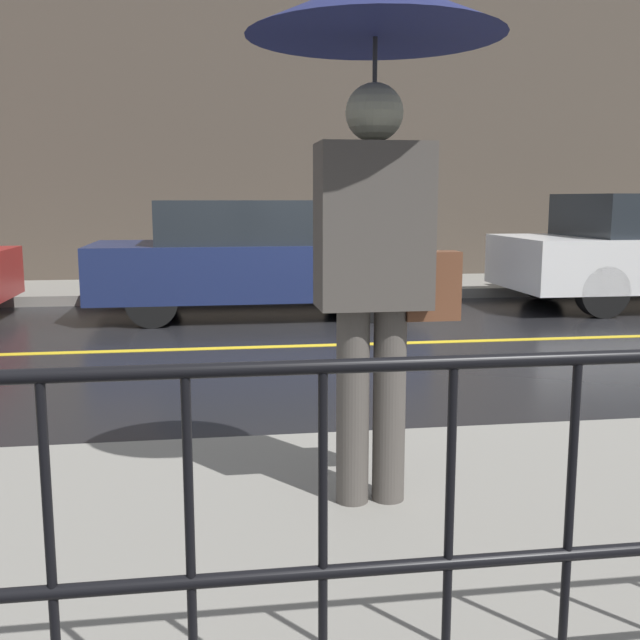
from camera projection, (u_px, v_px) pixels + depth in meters
ground_plane at (332, 345)px, 7.70m from camera, size 80.00×80.00×0.00m
sidewalk_near at (512, 540)px, 3.15m from camera, size 28.00×2.68×0.15m
sidewalk_far at (288, 288)px, 11.96m from camera, size 28.00×2.17×0.15m
lane_marking at (332, 345)px, 7.70m from camera, size 25.20×0.12×0.01m
building_storefront at (279, 118)px, 12.72m from camera, size 28.00×0.30×5.68m
pedestrian at (376, 102)px, 3.11m from camera, size 1.07×1.07×2.25m
car_navy at (254, 258)px, 9.57m from camera, size 4.15×1.72×1.47m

